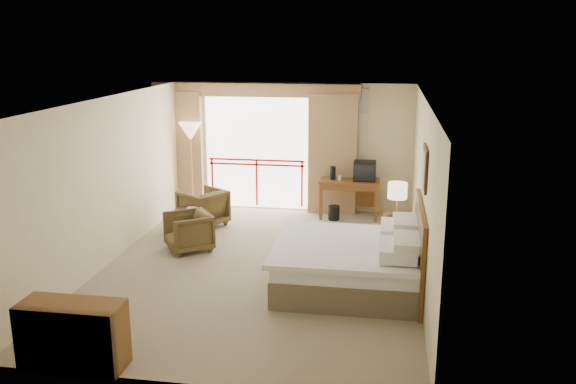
% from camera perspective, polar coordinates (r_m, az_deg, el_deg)
% --- Properties ---
extents(floor, '(7.00, 7.00, 0.00)m').
position_cam_1_polar(floor, '(9.98, -2.55, -6.98)').
color(floor, gray).
rests_on(floor, ground).
extents(ceiling, '(7.00, 7.00, 0.00)m').
position_cam_1_polar(ceiling, '(9.34, -2.73, 8.64)').
color(ceiling, white).
rests_on(ceiling, wall_back).
extents(wall_back, '(5.00, 0.00, 5.00)m').
position_cam_1_polar(wall_back, '(12.94, 0.52, 4.23)').
color(wall_back, beige).
rests_on(wall_back, ground).
extents(wall_front, '(5.00, 0.00, 5.00)m').
position_cam_1_polar(wall_front, '(6.34, -9.13, -6.93)').
color(wall_front, beige).
rests_on(wall_front, ground).
extents(wall_left, '(0.00, 7.00, 7.00)m').
position_cam_1_polar(wall_left, '(10.36, -16.30, 1.08)').
color(wall_left, beige).
rests_on(wall_left, ground).
extents(wall_right, '(0.00, 7.00, 7.00)m').
position_cam_1_polar(wall_right, '(9.39, 12.47, -0.02)').
color(wall_right, beige).
rests_on(wall_right, ground).
extents(balcony_door, '(2.40, 0.00, 2.40)m').
position_cam_1_polar(balcony_door, '(13.09, -2.96, 3.66)').
color(balcony_door, white).
rests_on(balcony_door, wall_back).
extents(balcony_railing, '(2.09, 0.03, 1.02)m').
position_cam_1_polar(balcony_railing, '(13.15, -2.96, 1.99)').
color(balcony_railing, red).
rests_on(balcony_railing, wall_back).
extents(curtain_left, '(1.00, 0.26, 2.50)m').
position_cam_1_polar(curtain_left, '(13.40, -10.02, 3.93)').
color(curtain_left, '#936D48').
rests_on(curtain_left, wall_back).
extents(curtain_right, '(1.00, 0.26, 2.50)m').
position_cam_1_polar(curtain_right, '(12.71, 4.22, 3.55)').
color(curtain_right, '#936D48').
rests_on(curtain_right, wall_back).
extents(valance, '(4.40, 0.22, 0.28)m').
position_cam_1_polar(valance, '(12.81, -3.14, 9.53)').
color(valance, '#936D48').
rests_on(valance, wall_back).
extents(hvac_vent, '(0.50, 0.04, 0.50)m').
position_cam_1_polar(hvac_vent, '(12.64, 6.41, 8.48)').
color(hvac_vent, silver).
rests_on(hvac_vent, wall_back).
extents(bed, '(2.13, 2.06, 0.97)m').
position_cam_1_polar(bed, '(9.10, 5.98, -6.65)').
color(bed, brown).
rests_on(bed, floor).
extents(headboard, '(0.06, 2.10, 1.30)m').
position_cam_1_polar(headboard, '(9.02, 12.17, -5.27)').
color(headboard, '#593216').
rests_on(headboard, wall_right).
extents(framed_art, '(0.04, 0.72, 0.60)m').
position_cam_1_polar(framed_art, '(8.69, 12.66, 2.20)').
color(framed_art, black).
rests_on(framed_art, wall_right).
extents(nightstand, '(0.50, 0.58, 0.66)m').
position_cam_1_polar(nightstand, '(10.55, 10.03, -4.08)').
color(nightstand, '#593216').
rests_on(nightstand, floor).
extents(table_lamp, '(0.32, 0.32, 0.57)m').
position_cam_1_polar(table_lamp, '(10.38, 10.21, 0.07)').
color(table_lamp, tan).
rests_on(table_lamp, nightstand).
extents(phone, '(0.20, 0.18, 0.08)m').
position_cam_1_polar(phone, '(10.30, 9.84, -2.39)').
color(phone, black).
rests_on(phone, nightstand).
extents(desk, '(1.21, 0.58, 0.79)m').
position_cam_1_polar(desk, '(12.55, 5.78, 0.41)').
color(desk, '#593216').
rests_on(desk, floor).
extents(tv, '(0.44, 0.35, 0.40)m').
position_cam_1_polar(tv, '(12.40, 7.19, 1.95)').
color(tv, black).
rests_on(tv, desk).
extents(coffee_maker, '(0.13, 0.13, 0.27)m').
position_cam_1_polar(coffee_maker, '(12.45, 4.19, 1.78)').
color(coffee_maker, black).
rests_on(coffee_maker, desk).
extents(cup, '(0.08, 0.08, 0.10)m').
position_cam_1_polar(cup, '(12.41, 4.86, 1.33)').
color(cup, white).
rests_on(cup, desk).
extents(wastebasket, '(0.28, 0.28, 0.29)m').
position_cam_1_polar(wastebasket, '(12.42, 4.31, -1.95)').
color(wastebasket, black).
rests_on(wastebasket, floor).
extents(armchair_far, '(1.09, 1.08, 0.72)m').
position_cam_1_polar(armchair_far, '(12.18, -7.90, -3.09)').
color(armchair_far, '#46381F').
rests_on(armchair_far, floor).
extents(armchair_near, '(1.02, 1.01, 0.67)m').
position_cam_1_polar(armchair_near, '(10.85, -9.22, -5.36)').
color(armchair_near, '#46381F').
rests_on(armchair_near, floor).
extents(side_table, '(0.44, 0.44, 0.48)m').
position_cam_1_polar(side_table, '(11.62, -9.43, -2.32)').
color(side_table, black).
rests_on(side_table, floor).
extents(book, '(0.18, 0.24, 0.02)m').
position_cam_1_polar(book, '(11.58, -9.46, -1.58)').
color(book, white).
rests_on(book, side_table).
extents(floor_lamp, '(0.48, 0.48, 1.88)m').
position_cam_1_polar(floor_lamp, '(13.03, -9.13, 5.32)').
color(floor_lamp, tan).
rests_on(floor_lamp, floor).
extents(dresser, '(1.16, 0.49, 0.77)m').
position_cam_1_polar(dresser, '(7.40, -19.50, -12.54)').
color(dresser, '#593216').
rests_on(dresser, floor).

